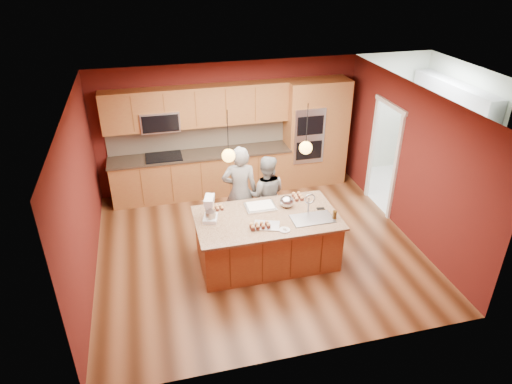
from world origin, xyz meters
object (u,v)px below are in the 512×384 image
object	(u,v)px
mixing_bowl	(287,202)
person_left	(240,192)
island	(268,238)
person_right	(266,195)
stand_mixer	(210,210)

from	to	relation	value
mixing_bowl	person_left	bearing A→B (deg)	135.16
person_left	mixing_bowl	bearing A→B (deg)	144.24
island	person_right	xyz separation A→B (m)	(0.21, 0.90, 0.31)
person_left	person_right	distance (m)	0.49
stand_mixer	person_right	bearing A→B (deg)	50.01
island	mixing_bowl	size ratio (longest dim) A/B	9.72
person_right	mixing_bowl	world-z (taller)	person_right
stand_mixer	mixing_bowl	bearing A→B (deg)	20.57
person_right	mixing_bowl	xyz separation A→B (m)	(0.18, -0.66, 0.20)
person_left	island	bearing A→B (deg)	115.45
person_right	person_left	bearing A→B (deg)	16.35
person_left	person_right	size ratio (longest dim) A/B	1.16
island	person_left	distance (m)	1.04
island	person_right	bearing A→B (deg)	76.70
person_left	stand_mixer	bearing A→B (deg)	58.35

